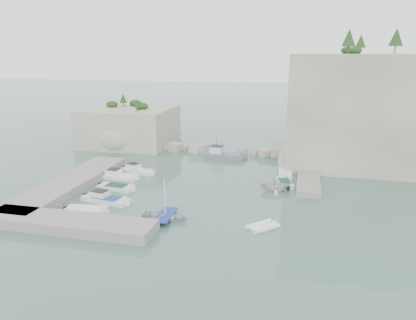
% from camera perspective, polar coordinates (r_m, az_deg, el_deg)
% --- Properties ---
extents(ground, '(400.00, 400.00, 0.00)m').
position_cam_1_polar(ground, '(50.54, -1.60, -4.99)').
color(ground, '#496E63').
rests_on(ground, ground).
extents(cliff_east, '(26.00, 22.00, 17.00)m').
position_cam_1_polar(cliff_east, '(70.21, 22.19, 6.68)').
color(cliff_east, beige).
rests_on(cliff_east, ground).
extents(cliff_terrace, '(8.00, 10.00, 2.50)m').
position_cam_1_polar(cliff_terrace, '(65.83, 13.57, 0.45)').
color(cliff_terrace, beige).
rests_on(cliff_terrace, ground).
extents(outcrop_west, '(16.00, 14.00, 7.00)m').
position_cam_1_polar(outcrop_west, '(79.15, -10.96, 4.65)').
color(outcrop_west, beige).
rests_on(outcrop_west, ground).
extents(quay_west, '(5.00, 24.00, 1.10)m').
position_cam_1_polar(quay_west, '(56.20, -18.89, -3.15)').
color(quay_west, '#9E9689').
rests_on(quay_west, ground).
extents(quay_south, '(18.00, 4.00, 1.10)m').
position_cam_1_polar(quay_south, '(43.53, -19.04, -8.43)').
color(quay_south, '#9E9689').
rests_on(quay_south, ground).
extents(ledge_east, '(3.00, 16.00, 0.80)m').
position_cam_1_polar(ledge_east, '(58.34, 13.96, -2.28)').
color(ledge_east, '#9E9689').
rests_on(ledge_east, ground).
extents(breakwater, '(28.00, 3.00, 1.40)m').
position_cam_1_polar(breakwater, '(71.13, 2.23, 1.47)').
color(breakwater, beige).
rests_on(breakwater, ground).
extents(motorboat_a, '(6.08, 3.43, 1.40)m').
position_cam_1_polar(motorboat_a, '(60.78, -9.85, -1.76)').
color(motorboat_a, white).
rests_on(motorboat_a, ground).
extents(motorboat_b, '(6.13, 2.25, 1.40)m').
position_cam_1_polar(motorboat_b, '(58.52, -12.39, -2.54)').
color(motorboat_b, white).
rests_on(motorboat_b, ground).
extents(motorboat_c, '(5.42, 2.39, 0.70)m').
position_cam_1_polar(motorboat_c, '(53.97, -12.73, -4.05)').
color(motorboat_c, white).
rests_on(motorboat_c, ground).
extents(motorboat_d, '(6.88, 3.20, 1.40)m').
position_cam_1_polar(motorboat_d, '(49.84, -14.09, -5.74)').
color(motorboat_d, white).
rests_on(motorboat_d, ground).
extents(motorboat_e, '(5.28, 2.77, 0.70)m').
position_cam_1_polar(motorboat_e, '(47.26, -16.73, -7.09)').
color(motorboat_e, white).
rests_on(motorboat_e, ground).
extents(rowboat, '(4.90, 3.55, 1.00)m').
position_cam_1_polar(rowboat, '(43.78, -6.00, -8.29)').
color(rowboat, silver).
rests_on(rowboat, ground).
extents(inflatable_dinghy, '(3.63, 3.72, 0.44)m').
position_cam_1_polar(inflatable_dinghy, '(41.89, 7.69, -9.45)').
color(inflatable_dinghy, white).
rests_on(inflatable_dinghy, ground).
extents(tender_east_a, '(4.03, 3.54, 2.01)m').
position_cam_1_polar(tender_east_a, '(52.87, 9.33, -4.28)').
color(tender_east_a, silver).
rests_on(tender_east_a, ground).
extents(tender_east_b, '(2.75, 5.00, 0.70)m').
position_cam_1_polar(tender_east_b, '(55.34, 10.72, -3.47)').
color(tender_east_b, silver).
rests_on(tender_east_b, ground).
extents(tender_east_c, '(2.23, 5.65, 0.70)m').
position_cam_1_polar(tender_east_c, '(59.68, 10.76, -2.12)').
color(tender_east_c, white).
rests_on(tender_east_c, ground).
extents(tender_east_d, '(4.40, 2.67, 1.59)m').
position_cam_1_polar(tender_east_d, '(63.66, 11.49, -1.08)').
color(tender_east_d, white).
rests_on(tender_east_d, ground).
extents(work_boat, '(7.64, 2.71, 2.20)m').
position_cam_1_polar(work_boat, '(68.09, 2.31, 0.25)').
color(work_boat, slate).
rests_on(work_boat, ground).
extents(rowboat_mast, '(0.10, 0.10, 4.20)m').
position_cam_1_polar(rowboat_mast, '(42.83, -6.10, -5.09)').
color(rowboat_mast, white).
rests_on(rowboat_mast, rowboat).
extents(vegetation, '(53.48, 13.88, 13.40)m').
position_cam_1_polar(vegetation, '(70.49, 18.51, 14.75)').
color(vegetation, '#1E4219').
rests_on(vegetation, ground).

